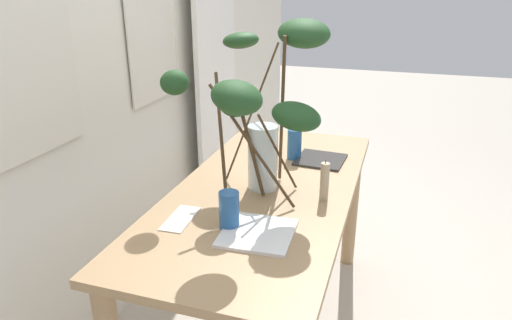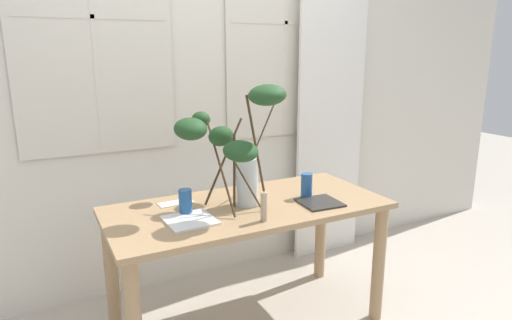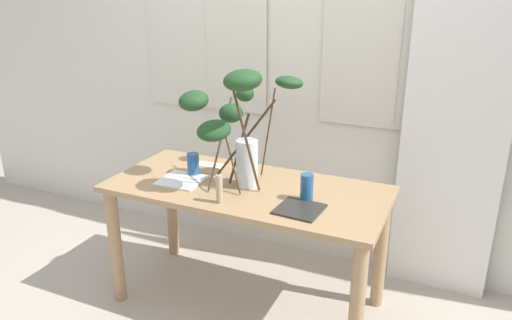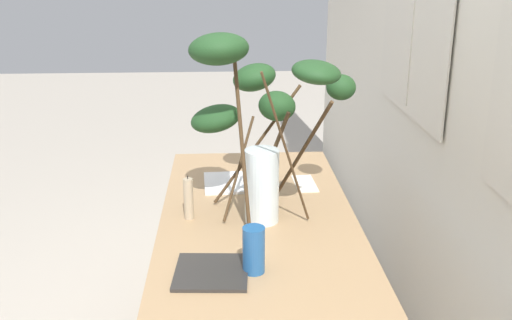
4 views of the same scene
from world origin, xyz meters
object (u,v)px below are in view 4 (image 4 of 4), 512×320
object	(u,v)px
drinking_glass_blue_left	(259,169)
drinking_glass_blue_right	(254,250)
plate_square_left	(233,182)
plate_square_right	(211,272)
vase_with_branches	(255,112)
pillar_candle	(189,199)
dining_table	(259,254)

from	to	relation	value
drinking_glass_blue_left	drinking_glass_blue_right	world-z (taller)	drinking_glass_blue_right
plate_square_left	plate_square_right	xyz separation A→B (m)	(0.75, -0.08, -0.00)
vase_with_branches	pillar_candle	xyz separation A→B (m)	(0.03, -0.24, -0.31)
dining_table	plate_square_left	world-z (taller)	plate_square_left
plate_square_right	dining_table	bearing A→B (deg)	156.13
drinking_glass_blue_left	plate_square_left	xyz separation A→B (m)	(-0.02, -0.11, -0.06)
dining_table	drinking_glass_blue_right	distance (m)	0.42
plate_square_left	pillar_candle	world-z (taller)	pillar_candle
vase_with_branches	drinking_glass_blue_right	world-z (taller)	vase_with_branches
pillar_candle	plate_square_right	bearing A→B (deg)	12.15
plate_square_right	drinking_glass_blue_right	bearing A→B (deg)	93.24
plate_square_left	pillar_candle	xyz separation A→B (m)	(0.34, -0.17, 0.07)
dining_table	drinking_glass_blue_right	world-z (taller)	drinking_glass_blue_right
plate_square_left	pillar_candle	distance (m)	0.38
vase_with_branches	drinking_glass_blue_left	bearing A→B (deg)	173.98
dining_table	pillar_candle	xyz separation A→B (m)	(-0.03, -0.25, 0.21)
dining_table	drinking_glass_blue_left	distance (m)	0.41
vase_with_branches	plate_square_left	bearing A→B (deg)	-166.09
plate_square_left	plate_square_right	bearing A→B (deg)	-6.04
drinking_glass_blue_left	plate_square_left	world-z (taller)	drinking_glass_blue_left
drinking_glass_blue_right	plate_square_left	world-z (taller)	drinking_glass_blue_right
plate_square_right	pillar_candle	xyz separation A→B (m)	(-0.41, -0.09, 0.07)
drinking_glass_blue_left	pillar_candle	distance (m)	0.42
drinking_glass_blue_right	plate_square_left	size ratio (longest dim) A/B	0.60
pillar_candle	drinking_glass_blue_right	bearing A→B (deg)	28.34
drinking_glass_blue_left	dining_table	bearing A→B (deg)	-3.48
drinking_glass_blue_right	plate_square_right	size ratio (longest dim) A/B	0.66
drinking_glass_blue_right	plate_square_left	xyz separation A→B (m)	(-0.74, -0.05, -0.07)
drinking_glass_blue_right	plate_square_right	world-z (taller)	drinking_glass_blue_right
pillar_candle	plate_square_left	bearing A→B (deg)	153.80
drinking_glass_blue_left	plate_square_right	bearing A→B (deg)	-14.34
plate_square_left	drinking_glass_blue_left	bearing A→B (deg)	82.01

